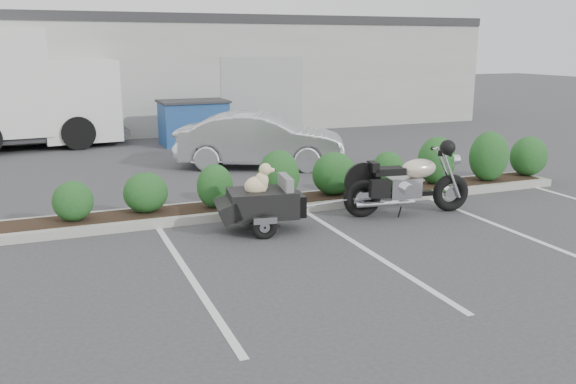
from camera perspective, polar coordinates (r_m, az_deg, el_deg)
name	(u,v)px	position (r m, az deg, el deg)	size (l,w,h in m)	color
ground	(279,249)	(9.23, -0.89, -5.33)	(90.00, 90.00, 0.00)	#38383A
planter_kerb	(286,203)	(11.52, -0.15, -1.07)	(12.00, 1.00, 0.15)	#9E9E93
building	(125,71)	(25.37, -14.99, 10.92)	(26.00, 10.00, 4.00)	#9EA099
motorcycle	(408,184)	(11.15, 11.15, 0.71)	(2.42, 0.93, 1.39)	black
pet_trailer	(261,202)	(9.99, -2.51, -0.96)	(1.95, 1.11, 1.15)	black
sedan	(261,140)	(15.24, -2.56, 4.88)	(1.45, 4.15, 1.37)	silver
dumpster	(194,122)	(19.04, -8.83, 6.49)	(2.07, 1.43, 1.35)	navy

